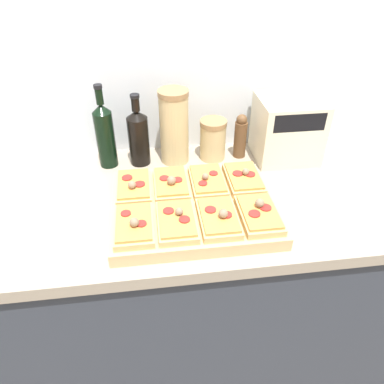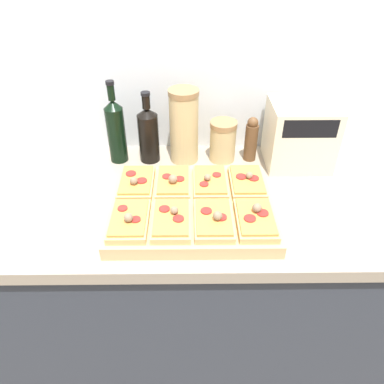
# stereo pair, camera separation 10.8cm
# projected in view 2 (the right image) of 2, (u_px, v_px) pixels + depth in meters

# --- Properties ---
(wall_back) EXTENTS (6.00, 0.06, 2.50)m
(wall_back) POSITION_uv_depth(u_px,v_px,m) (172.00, 48.00, 1.29)
(wall_back) COLOR silver
(wall_back) RESTS_ON ground_plane
(kitchen_counter) EXTENTS (2.63, 0.67, 0.88)m
(kitchen_counter) POSITION_uv_depth(u_px,v_px,m) (175.00, 284.00, 1.48)
(kitchen_counter) COLOR #333842
(kitchen_counter) RESTS_ON ground_plane
(cutting_board) EXTENTS (0.48, 0.38, 0.04)m
(cutting_board) POSITION_uv_depth(u_px,v_px,m) (192.00, 209.00, 1.13)
(cutting_board) COLOR tan
(cutting_board) RESTS_ON kitchen_counter
(pizza_slice_back_left) EXTENTS (0.11, 0.17, 0.05)m
(pizza_slice_back_left) POSITION_uv_depth(u_px,v_px,m) (136.00, 182.00, 1.18)
(pizza_slice_back_left) COLOR tan
(pizza_slice_back_left) RESTS_ON cutting_board
(pizza_slice_back_midleft) EXTENTS (0.11, 0.17, 0.06)m
(pizza_slice_back_midleft) POSITION_uv_depth(u_px,v_px,m) (173.00, 182.00, 1.18)
(pizza_slice_back_midleft) COLOR tan
(pizza_slice_back_midleft) RESTS_ON cutting_board
(pizza_slice_back_midright) EXTENTS (0.11, 0.17, 0.05)m
(pizza_slice_back_midright) POSITION_uv_depth(u_px,v_px,m) (210.00, 182.00, 1.18)
(pizza_slice_back_midright) COLOR tan
(pizza_slice_back_midright) RESTS_ON cutting_board
(pizza_slice_back_right) EXTENTS (0.11, 0.17, 0.05)m
(pizza_slice_back_right) POSITION_uv_depth(u_px,v_px,m) (247.00, 182.00, 1.18)
(pizza_slice_back_right) COLOR tan
(pizza_slice_back_right) RESTS_ON cutting_board
(pizza_slice_front_left) EXTENTS (0.11, 0.17, 0.05)m
(pizza_slice_front_left) POSITION_uv_depth(u_px,v_px,m) (129.00, 220.00, 1.03)
(pizza_slice_front_left) COLOR tan
(pizza_slice_front_left) RESTS_ON cutting_board
(pizza_slice_front_midleft) EXTENTS (0.11, 0.17, 0.05)m
(pizza_slice_front_midleft) POSITION_uv_depth(u_px,v_px,m) (171.00, 220.00, 1.03)
(pizza_slice_front_midleft) COLOR tan
(pizza_slice_front_midleft) RESTS_ON cutting_board
(pizza_slice_front_midright) EXTENTS (0.11, 0.17, 0.05)m
(pizza_slice_front_midright) POSITION_uv_depth(u_px,v_px,m) (214.00, 219.00, 1.03)
(pizza_slice_front_midright) COLOR tan
(pizza_slice_front_midright) RESTS_ON cutting_board
(pizza_slice_front_right) EXTENTS (0.11, 0.17, 0.05)m
(pizza_slice_front_right) POSITION_uv_depth(u_px,v_px,m) (256.00, 219.00, 1.04)
(pizza_slice_front_right) COLOR tan
(pizza_slice_front_right) RESTS_ON cutting_board
(olive_oil_bottle) EXTENTS (0.06, 0.06, 0.30)m
(olive_oil_bottle) POSITION_uv_depth(u_px,v_px,m) (116.00, 130.00, 1.32)
(olive_oil_bottle) COLOR black
(olive_oil_bottle) RESTS_ON kitchen_counter
(wine_bottle) EXTENTS (0.07, 0.07, 0.26)m
(wine_bottle) POSITION_uv_depth(u_px,v_px,m) (148.00, 134.00, 1.33)
(wine_bottle) COLOR black
(wine_bottle) RESTS_ON kitchen_counter
(grain_jar_tall) EXTENTS (0.11, 0.11, 0.27)m
(grain_jar_tall) POSITION_uv_depth(u_px,v_px,m) (184.00, 126.00, 1.32)
(grain_jar_tall) COLOR tan
(grain_jar_tall) RESTS_ON kitchen_counter
(grain_jar_short) EXTENTS (0.10, 0.10, 0.15)m
(grain_jar_short) POSITION_uv_depth(u_px,v_px,m) (223.00, 141.00, 1.35)
(grain_jar_short) COLOR tan
(grain_jar_short) RESTS_ON kitchen_counter
(pepper_mill) EXTENTS (0.05, 0.05, 0.17)m
(pepper_mill) POSITION_uv_depth(u_px,v_px,m) (251.00, 139.00, 1.35)
(pepper_mill) COLOR brown
(pepper_mill) RESTS_ON kitchen_counter
(toaster_oven) EXTENTS (0.25, 0.20, 0.23)m
(toaster_oven) POSITION_uv_depth(u_px,v_px,m) (300.00, 134.00, 1.32)
(toaster_oven) COLOR beige
(toaster_oven) RESTS_ON kitchen_counter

